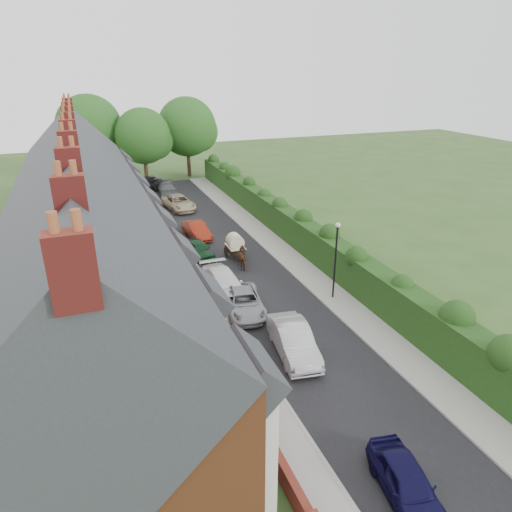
{
  "coord_description": "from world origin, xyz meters",
  "views": [
    {
      "loc": [
        -10.58,
        -18.6,
        13.91
      ],
      "look_at": [
        -0.55,
        7.52,
        2.2
      ],
      "focal_mm": 32.0,
      "sensor_mm": 36.0,
      "label": 1
    }
  ],
  "objects_px": {
    "car_beige": "(179,203)",
    "car_black": "(152,182)",
    "lamppost": "(336,251)",
    "car_grey": "(168,190)",
    "car_silver_b": "(244,302)",
    "horse_cart": "(235,245)",
    "car_silver_a": "(293,340)",
    "car_white": "(224,284)",
    "car_red": "(197,230)",
    "car_green": "(199,249)",
    "horse": "(243,258)",
    "car_navy": "(407,483)"
  },
  "relations": [
    {
      "from": "car_silver_a",
      "to": "car_white",
      "type": "xyz_separation_m",
      "value": [
        -1.4,
        7.6,
        -0.02
      ]
    },
    {
      "from": "horse_cart",
      "to": "car_navy",
      "type": "bearing_deg",
      "value": -93.35
    },
    {
      "from": "car_beige",
      "to": "car_white",
      "type": "bearing_deg",
      "value": -101.76
    },
    {
      "from": "car_green",
      "to": "car_red",
      "type": "distance_m",
      "value": 4.36
    },
    {
      "from": "lamppost",
      "to": "car_navy",
      "type": "bearing_deg",
      "value": -110.1
    },
    {
      "from": "car_silver_b",
      "to": "horse",
      "type": "xyz_separation_m",
      "value": [
        2.17,
        6.22,
        0.09
      ]
    },
    {
      "from": "car_beige",
      "to": "car_black",
      "type": "distance_m",
      "value": 10.53
    },
    {
      "from": "car_silver_b",
      "to": "car_black",
      "type": "relative_size",
      "value": 1.16
    },
    {
      "from": "lamppost",
      "to": "car_green",
      "type": "height_order",
      "value": "lamppost"
    },
    {
      "from": "car_white",
      "to": "car_red",
      "type": "distance_m",
      "value": 11.25
    },
    {
      "from": "car_white",
      "to": "car_beige",
      "type": "distance_m",
      "value": 20.2
    },
    {
      "from": "car_grey",
      "to": "car_silver_a",
      "type": "bearing_deg",
      "value": -86.11
    },
    {
      "from": "car_grey",
      "to": "car_silver_b",
      "type": "bearing_deg",
      "value": -87.92
    },
    {
      "from": "car_black",
      "to": "horse_cart",
      "type": "xyz_separation_m",
      "value": [
        2.44,
        -25.02,
        0.44
      ]
    },
    {
      "from": "car_silver_a",
      "to": "car_beige",
      "type": "relative_size",
      "value": 0.94
    },
    {
      "from": "car_silver_b",
      "to": "horse_cart",
      "type": "bearing_deg",
      "value": 84.96
    },
    {
      "from": "car_silver_b",
      "to": "horse_cart",
      "type": "distance_m",
      "value": 8.44
    },
    {
      "from": "car_white",
      "to": "car_green",
      "type": "height_order",
      "value": "car_white"
    },
    {
      "from": "lamppost",
      "to": "car_beige",
      "type": "relative_size",
      "value": 1.0
    },
    {
      "from": "car_navy",
      "to": "horse_cart",
      "type": "xyz_separation_m",
      "value": [
        1.31,
        22.4,
        0.47
      ]
    },
    {
      "from": "car_white",
      "to": "car_grey",
      "type": "relative_size",
      "value": 1.13
    },
    {
      "from": "car_navy",
      "to": "car_grey",
      "type": "relative_size",
      "value": 0.83
    },
    {
      "from": "car_white",
      "to": "car_beige",
      "type": "bearing_deg",
      "value": 85.84
    },
    {
      "from": "car_silver_b",
      "to": "car_green",
      "type": "height_order",
      "value": "car_silver_b"
    },
    {
      "from": "car_red",
      "to": "horse",
      "type": "distance_m",
      "value": 7.71
    },
    {
      "from": "car_silver_a",
      "to": "horse_cart",
      "type": "xyz_separation_m",
      "value": [
        1.26,
        13.2,
        0.35
      ]
    },
    {
      "from": "car_black",
      "to": "horse_cart",
      "type": "distance_m",
      "value": 25.15
    },
    {
      "from": "lamppost",
      "to": "car_grey",
      "type": "bearing_deg",
      "value": 99.89
    },
    {
      "from": "horse",
      "to": "car_beige",
      "type": "bearing_deg",
      "value": -82.85
    },
    {
      "from": "car_silver_a",
      "to": "horse",
      "type": "height_order",
      "value": "car_silver_a"
    },
    {
      "from": "lamppost",
      "to": "car_beige",
      "type": "height_order",
      "value": "lamppost"
    },
    {
      "from": "lamppost",
      "to": "car_silver_a",
      "type": "distance_m",
      "value": 7.24
    },
    {
      "from": "lamppost",
      "to": "car_red",
      "type": "xyz_separation_m",
      "value": [
        -5.39,
        14.2,
        -2.61
      ]
    },
    {
      "from": "car_green",
      "to": "car_white",
      "type": "bearing_deg",
      "value": -99.43
    },
    {
      "from": "car_silver_b",
      "to": "horse",
      "type": "relative_size",
      "value": 2.67
    },
    {
      "from": "car_silver_b",
      "to": "car_grey",
      "type": "distance_m",
      "value": 28.56
    },
    {
      "from": "car_navy",
      "to": "car_silver_b",
      "type": "relative_size",
      "value": 0.83
    },
    {
      "from": "car_silver_b",
      "to": "car_white",
      "type": "bearing_deg",
      "value": 110.78
    },
    {
      "from": "car_red",
      "to": "horse_cart",
      "type": "xyz_separation_m",
      "value": [
        1.65,
        -5.6,
        0.46
      ]
    },
    {
      "from": "car_navy",
      "to": "car_white",
      "type": "bearing_deg",
      "value": 104.9
    },
    {
      "from": "car_silver_b",
      "to": "car_beige",
      "type": "distance_m",
      "value": 22.71
    },
    {
      "from": "car_silver_b",
      "to": "car_red",
      "type": "bearing_deg",
      "value": 97.71
    },
    {
      "from": "car_white",
      "to": "car_silver_b",
      "type": "bearing_deg",
      "value": -79.41
    },
    {
      "from": "car_silver_b",
      "to": "car_white",
      "type": "relative_size",
      "value": 0.89
    },
    {
      "from": "car_navy",
      "to": "car_beige",
      "type": "bearing_deg",
      "value": 100.29
    },
    {
      "from": "horse_cart",
      "to": "car_red",
      "type": "bearing_deg",
      "value": 106.39
    },
    {
      "from": "car_green",
      "to": "horse_cart",
      "type": "xyz_separation_m",
      "value": [
        2.56,
        -1.34,
        0.5
      ]
    },
    {
      "from": "car_silver_b",
      "to": "car_beige",
      "type": "bearing_deg",
      "value": 97.69
    },
    {
      "from": "car_red",
      "to": "car_black",
      "type": "relative_size",
      "value": 1.02
    },
    {
      "from": "car_grey",
      "to": "car_beige",
      "type": "bearing_deg",
      "value": -86.06
    }
  ]
}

